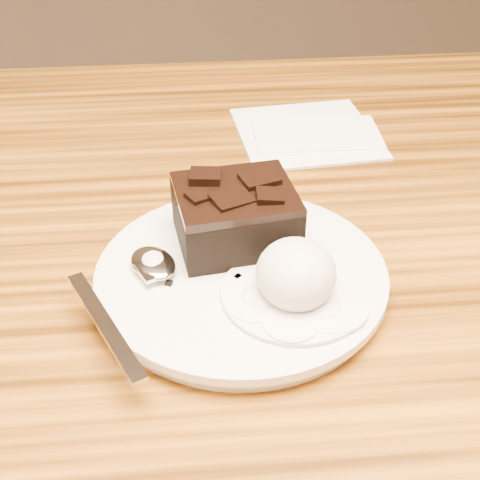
{
  "coord_description": "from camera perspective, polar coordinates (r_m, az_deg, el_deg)",
  "views": [
    {
      "loc": [
        0.07,
        -0.49,
        1.1
      ],
      "look_at": [
        0.1,
        -0.07,
        0.79
      ],
      "focal_mm": 50.64,
      "sensor_mm": 36.0,
      "label": 1
    }
  ],
  "objects": [
    {
      "name": "crumb_d",
      "position": [
        0.5,
        4.34,
        -4.52
      ],
      "size": [
        0.01,
        0.01,
        0.0
      ],
      "primitive_type": "cube",
      "rotation": [
        0.0,
        0.0,
        0.71
      ],
      "color": "black",
      "rests_on": "plate"
    },
    {
      "name": "crumb_c",
      "position": [
        0.53,
        3.65,
        -1.87
      ],
      "size": [
        0.01,
        0.01,
        0.0
      ],
      "primitive_type": "cube",
      "rotation": [
        0.0,
        0.0,
        0.72
      ],
      "color": "black",
      "rests_on": "plate"
    },
    {
      "name": "crumb_a",
      "position": [
        0.51,
        -0.19,
        -3.21
      ],
      "size": [
        0.01,
        0.01,
        0.0
      ],
      "primitive_type": "cube",
      "rotation": [
        0.0,
        0.0,
        0.71
      ],
      "color": "black",
      "rests_on": "plate"
    },
    {
      "name": "spoon",
      "position": [
        0.52,
        -7.32,
        -2.08
      ],
      "size": [
        0.11,
        0.18,
        0.01
      ],
      "primitive_type": null,
      "rotation": [
        0.0,
        0.0,
        0.44
      ],
      "color": "silver",
      "rests_on": "plate"
    },
    {
      "name": "napkin",
      "position": [
        0.76,
        5.63,
        9.04
      ],
      "size": [
        0.16,
        0.16,
        0.01
      ],
      "primitive_type": "cube",
      "rotation": [
        0.0,
        0.0,
        0.1
      ],
      "color": "white",
      "rests_on": "dining_table"
    },
    {
      "name": "melt_puddle",
      "position": [
        0.5,
        4.63,
        -4.56
      ],
      "size": [
        0.11,
        0.11,
        0.0
      ],
      "primitive_type": "cylinder",
      "color": "white",
      "rests_on": "plate"
    },
    {
      "name": "brownie",
      "position": [
        0.54,
        -0.38,
        1.75
      ],
      "size": [
        0.1,
        0.09,
        0.04
      ],
      "primitive_type": "cube",
      "rotation": [
        0.0,
        0.0,
        0.14
      ],
      "color": "black",
      "rests_on": "plate"
    },
    {
      "name": "ice_cream_scoop",
      "position": [
        0.49,
        4.74,
        -2.86
      ],
      "size": [
        0.06,
        0.06,
        0.05
      ],
      "primitive_type": "ellipsoid",
      "color": "silver",
      "rests_on": "plate"
    },
    {
      "name": "plate",
      "position": [
        0.53,
        0.1,
        -3.32
      ],
      "size": [
        0.23,
        0.23,
        0.02
      ],
      "primitive_type": "cylinder",
      "color": "white",
      "rests_on": "dining_table"
    },
    {
      "name": "crumb_b",
      "position": [
        0.51,
        -6.01,
        -3.64
      ],
      "size": [
        0.01,
        0.01,
        0.0
      ],
      "primitive_type": "cube",
      "rotation": [
        0.0,
        0.0,
        1.21
      ],
      "color": "black",
      "rests_on": "plate"
    }
  ]
}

